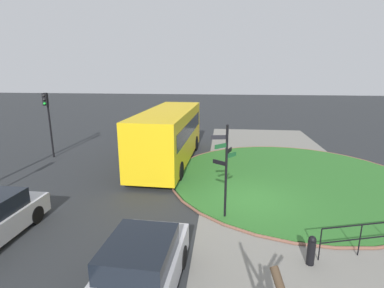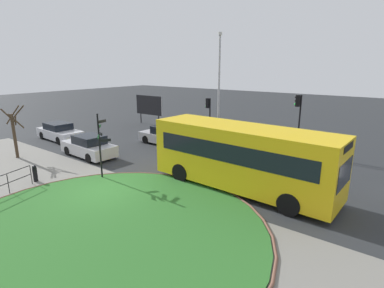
% 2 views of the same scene
% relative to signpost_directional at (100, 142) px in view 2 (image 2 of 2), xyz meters
% --- Properties ---
extents(ground, '(120.00, 120.00, 0.00)m').
position_rel_signpost_directional_xyz_m(ground, '(1.63, -1.13, -2.09)').
color(ground, '#282B2D').
extents(sidewalk_paving, '(32.00, 8.08, 0.02)m').
position_rel_signpost_directional_xyz_m(sidewalk_paving, '(1.63, -3.09, -2.08)').
color(sidewalk_paving, gray).
rests_on(sidewalk_paving, ground).
extents(grass_island, '(12.35, 12.35, 0.10)m').
position_rel_signpost_directional_xyz_m(grass_island, '(4.62, -3.48, -2.04)').
color(grass_island, '#2D6B28').
rests_on(grass_island, ground).
extents(grass_kerb_ring, '(12.66, 12.66, 0.11)m').
position_rel_signpost_directional_xyz_m(grass_kerb_ring, '(4.62, -3.48, -2.03)').
color(grass_kerb_ring, brown).
rests_on(grass_kerb_ring, ground).
extents(signpost_directional, '(0.92, 0.93, 3.63)m').
position_rel_signpost_directional_xyz_m(signpost_directional, '(0.00, 0.00, 0.00)').
color(signpost_directional, black).
rests_on(signpost_directional, ground).
extents(bollard_foreground, '(0.23, 0.23, 0.92)m').
position_rel_signpost_directional_xyz_m(bollard_foreground, '(-2.50, -2.47, -1.62)').
color(bollard_foreground, black).
rests_on(bollard_foreground, ground).
extents(bus_yellow, '(9.43, 2.93, 3.21)m').
position_rel_signpost_directional_xyz_m(bus_yellow, '(6.73, 3.34, -0.37)').
color(bus_yellow, yellow).
rests_on(bus_yellow, ground).
extents(car_near_lane, '(4.67, 2.04, 1.43)m').
position_rel_signpost_directional_xyz_m(car_near_lane, '(-10.34, 3.38, -1.43)').
color(car_near_lane, silver).
rests_on(car_near_lane, ground).
extents(car_trailing, '(4.41, 1.98, 1.48)m').
position_rel_signpost_directional_xyz_m(car_trailing, '(-4.26, 2.06, -1.41)').
color(car_trailing, '#B7B7BC').
rests_on(car_trailing, ground).
extents(car_oncoming, '(4.26, 1.99, 1.46)m').
position_rel_signpost_directional_xyz_m(car_oncoming, '(-2.35, 7.74, -1.41)').
color(car_oncoming, '#B7B7BC').
rests_on(car_oncoming, ground).
extents(traffic_light_near, '(0.49, 0.27, 3.53)m').
position_rel_signpost_directional_xyz_m(traffic_light_near, '(-0.16, 10.52, 0.50)').
color(traffic_light_near, black).
rests_on(traffic_light_near, ground).
extents(traffic_light_far, '(0.49, 0.29, 4.15)m').
position_rel_signpost_directional_xyz_m(traffic_light_far, '(6.84, 11.02, 0.94)').
color(traffic_light_far, black).
rests_on(traffic_light_far, ground).
extents(lamppost_tall, '(0.32, 0.32, 8.57)m').
position_rel_signpost_directional_xyz_m(lamppost_tall, '(0.14, 11.55, 2.49)').
color(lamppost_tall, '#B7B7BC').
rests_on(lamppost_tall, ground).
extents(billboard_left, '(3.52, 0.25, 3.02)m').
position_rel_signpost_directional_xyz_m(billboard_left, '(-9.33, 12.91, -0.12)').
color(billboard_left, black).
rests_on(billboard_left, ground).
extents(street_tree_bare, '(1.32, 1.33, 3.53)m').
position_rel_signpost_directional_xyz_m(street_tree_bare, '(-7.82, -1.07, -0.20)').
color(street_tree_bare, '#423323').
rests_on(street_tree_bare, ground).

